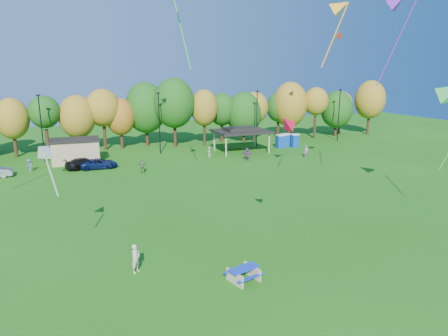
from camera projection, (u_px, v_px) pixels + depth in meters
name	position (u px, v px, depth m)	size (l,w,h in m)	color
ground	(273.00, 282.00, 23.24)	(160.00, 160.00, 0.00)	#19600F
tree_line	(133.00, 112.00, 62.83)	(93.57, 10.55, 11.15)	black
lamp_posts	(159.00, 121.00, 59.11)	(64.50, 0.25, 9.09)	black
utility_building	(75.00, 151.00, 53.88)	(6.30, 4.30, 3.25)	tan
pavilion	(241.00, 131.00, 60.96)	(8.20, 6.20, 3.77)	tan
porta_potties	(287.00, 141.00, 65.02)	(3.75, 1.97, 2.18)	#0C3FA0
picnic_table	(244.00, 273.00, 23.37)	(2.20, 1.98, 0.80)	tan
kite_flyer	(136.00, 259.00, 24.22)	(0.66, 0.44, 1.82)	beige
car_c	(99.00, 164.00, 50.69)	(2.11, 4.58, 1.27)	#0D1B52
car_d	(85.00, 163.00, 50.64)	(1.96, 4.81, 1.40)	black
far_person_0	(29.00, 165.00, 49.14)	(1.00, 0.57, 1.54)	#4858A0
far_person_1	(142.00, 166.00, 48.08)	(1.06, 0.44, 1.81)	#5D7E4D
far_person_2	(306.00, 152.00, 57.22)	(0.63, 0.42, 1.74)	#B456B7
far_person_4	(209.00, 152.00, 57.34)	(0.75, 0.49, 1.53)	gray
far_person_5	(247.00, 154.00, 55.22)	(1.67, 0.53, 1.80)	#833784
kite_0	(398.00, 3.00, 35.66)	(3.60, 4.37, 8.43)	purple
kite_2	(339.00, 34.00, 49.36)	(1.21, 1.46, 1.32)	red
kite_3	(341.00, 7.00, 31.24)	(3.03, 2.77, 5.57)	#FFA11A
kite_7	(287.00, 123.00, 23.59)	(1.40, 1.13, 1.27)	red
kite_9	(43.00, 151.00, 23.30)	(1.68, 2.26, 3.54)	white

